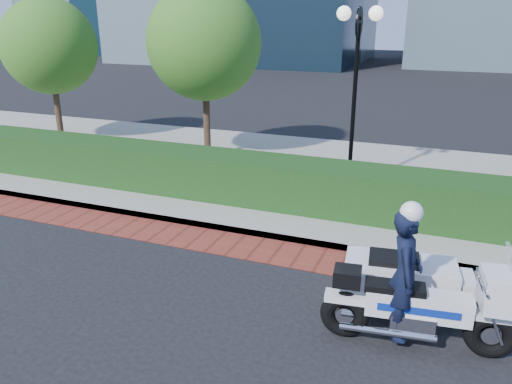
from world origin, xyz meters
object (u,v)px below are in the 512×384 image
(tree_a, at_px, (49,46))
(police_motorcycle, at_px, (409,285))
(tree_b, at_px, (204,43))
(lamppost, at_px, (356,71))

(tree_a, relative_size, police_motorcycle, 1.82)
(tree_b, bearing_deg, lamppost, -16.11)
(tree_a, bearing_deg, tree_b, 0.00)
(police_motorcycle, bearing_deg, tree_b, 126.70)
(police_motorcycle, bearing_deg, lamppost, 102.18)
(tree_a, xyz_separation_m, police_motorcycle, (11.88, -6.60, -2.53))
(tree_b, xyz_separation_m, police_motorcycle, (6.38, -6.60, -2.74))
(tree_a, distance_m, police_motorcycle, 13.82)
(tree_a, xyz_separation_m, tree_b, (5.50, 0.00, 0.21))
(tree_a, height_order, tree_b, tree_b)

